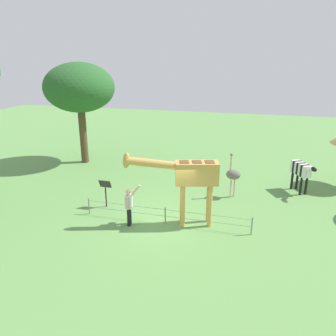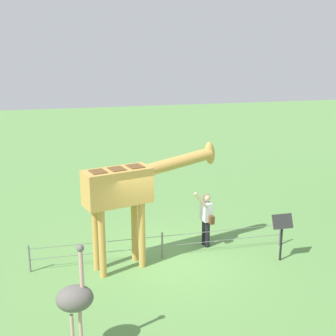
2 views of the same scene
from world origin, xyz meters
name	(u,v)px [view 1 (image 1 of 2)]	position (x,y,z in m)	size (l,w,h in m)	color
ground_plane	(166,222)	(0.00, 0.00, 0.00)	(60.00, 60.00, 0.00)	#60934C
giraffe	(189,176)	(-0.91, -0.10, 2.13)	(3.78, 1.50, 3.11)	gold
visitor	(129,205)	(1.40, 0.60, 0.90)	(0.61, 0.58, 1.74)	black
zebra	(301,171)	(-5.73, -4.97, 1.16)	(1.10, 1.74, 1.66)	black
ostrich	(233,175)	(-2.45, -3.43, 1.18)	(0.70, 0.56, 2.25)	#CC9E93
tree_east	(79,88)	(7.46, -6.80, 4.80)	(4.37, 4.37, 6.37)	brown
info_sign	(105,188)	(3.09, -0.75, 0.95)	(0.56, 0.21, 1.32)	black
wire_fence	(165,215)	(0.00, 0.13, 0.40)	(7.05, 0.05, 0.75)	slate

